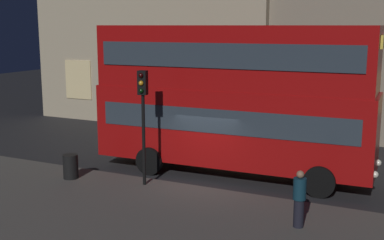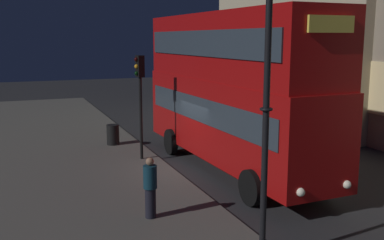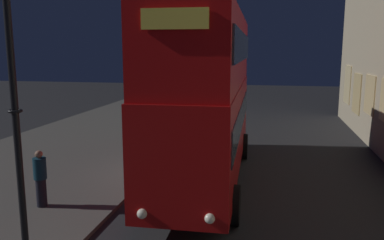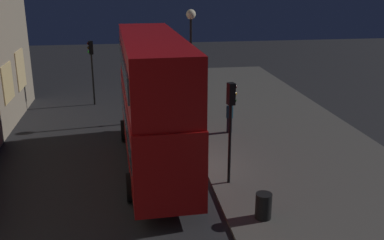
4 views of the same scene
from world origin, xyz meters
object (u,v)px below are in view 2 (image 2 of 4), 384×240
at_px(double_decker_bus, 231,84).
at_px(street_lamp, 268,41).
at_px(litter_bin, 113,135).
at_px(pedestrian, 150,187).
at_px(traffic_light_near_kerb, 140,85).

bearing_deg(double_decker_bus, street_lamp, -22.86).
xyz_separation_m(street_lamp, litter_bin, (-12.05, -0.73, -4.29)).
xyz_separation_m(street_lamp, pedestrian, (-3.14, -1.62, -3.89)).
relative_size(traffic_light_near_kerb, pedestrian, 2.47).
height_order(street_lamp, litter_bin, street_lamp).
distance_m(traffic_light_near_kerb, litter_bin, 3.89).
xyz_separation_m(double_decker_bus, litter_bin, (-5.17, -3.38, -2.66)).
bearing_deg(double_decker_bus, pedestrian, -50.57).
xyz_separation_m(traffic_light_near_kerb, street_lamp, (9.14, 0.21, 1.77)).
distance_m(traffic_light_near_kerb, street_lamp, 9.31).
xyz_separation_m(pedestrian, litter_bin, (-8.91, 0.89, -0.40)).
xyz_separation_m(double_decker_bus, pedestrian, (3.75, -4.27, -2.26)).
height_order(traffic_light_near_kerb, pedestrian, traffic_light_near_kerb).
distance_m(double_decker_bus, litter_bin, 6.72).
relative_size(street_lamp, litter_bin, 6.84).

